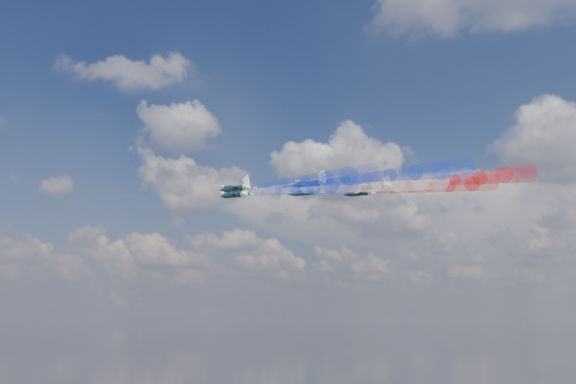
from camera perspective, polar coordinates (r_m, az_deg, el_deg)
The scene contains 16 objects.
jet_lead at distance 165.75m, azimuth -4.40°, elevation -0.14°, with size 8.36×10.45×2.79m, color black, non-canonical shape.
trail_lead at distance 149.84m, azimuth 0.20°, elevation 0.33°, with size 3.48×31.51×3.48m, color white, non-canonical shape.
jet_inner_left at distance 151.17m, azimuth -4.50°, elevation -0.27°, with size 8.36×10.45×2.79m, color black, non-canonical shape.
trail_inner_left at distance 135.29m, azimuth 0.59°, elevation 0.24°, with size 3.48×31.51×3.48m, color blue, non-canonical shape.
jet_inner_right at distance 164.48m, azimuth 1.20°, elevation -0.09°, with size 8.36×10.45×2.79m, color black, non-canonical shape.
trail_inner_right at distance 149.96m, azimuth 6.39°, elevation 0.39°, with size 3.48×31.51×3.48m, color red, non-canonical shape.
jet_outer_left at distance 134.39m, azimuth -4.39°, elevation 0.28°, with size 8.36×10.45×2.79m, color black, non-canonical shape.
trail_outer_left at distance 118.62m, azimuth 1.43°, elevation 0.94°, with size 3.48×31.51×3.48m, color blue, non-canonical shape.
jet_center_third at distance 147.50m, azimuth 1.48°, elevation -0.07°, with size 8.36×10.45×2.79m, color black, non-canonical shape.
trail_center_third at distance 133.13m, azimuth 7.36°, elevation 0.47°, with size 3.48×31.51×3.48m, color white, non-canonical shape.
jet_outer_right at distance 161.63m, azimuth 5.98°, elevation -0.12°, with size 8.36×10.45×2.79m, color black, non-canonical shape.
trail_outer_right at distance 148.41m, azimuth 11.70°, elevation 0.36°, with size 3.48×31.51×3.48m, color red, non-canonical shape.
jet_rear_left at distance 132.28m, azimuth 1.82°, elevation 0.70°, with size 8.36×10.45×2.79m, color black, non-canonical shape.
trail_rear_left at distance 118.12m, azimuth 8.50°, elevation 1.40°, with size 3.48×31.51×3.48m, color blue, non-canonical shape.
jet_rear_right at distance 145.12m, azimuth 7.20°, elevation 0.42°, with size 8.36×10.45×2.79m, color black, non-canonical shape.
trail_rear_right at distance 132.36m, azimuth 13.75°, elevation 1.01°, with size 3.48×31.51×3.48m, color red, non-canonical shape.
Camera 1 is at (90.37, -133.65, 102.23)m, focal length 42.73 mm.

